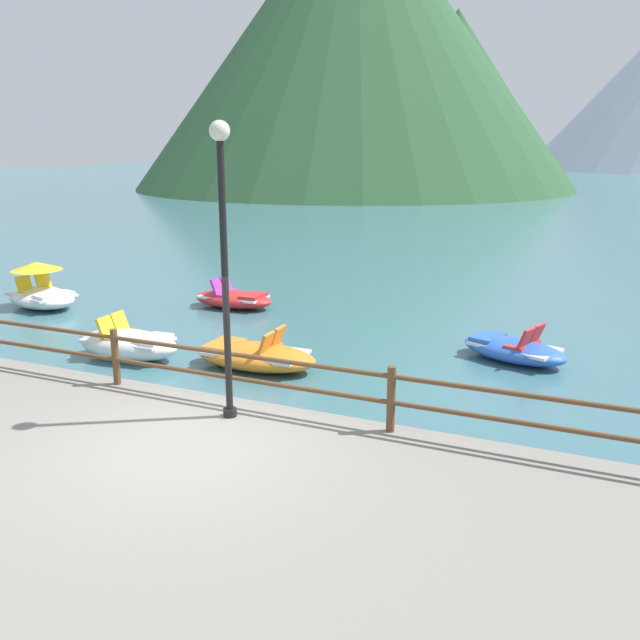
# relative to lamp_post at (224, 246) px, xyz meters

# --- Properties ---
(ground_plane) EXTENTS (200.00, 200.00, 0.00)m
(ground_plane) POSITION_rel_lamp_post_xyz_m (-0.05, 38.88, -2.92)
(ground_plane) COLOR #3D6B75
(promenade_dock) EXTENTS (28.00, 8.00, 0.40)m
(promenade_dock) POSITION_rel_lamp_post_xyz_m (-0.05, -3.32, -2.72)
(promenade_dock) COLOR gray
(promenade_dock) RESTS_ON ground
(dock_railing) EXTENTS (23.92, 0.12, 0.95)m
(dock_railing) POSITION_rel_lamp_post_xyz_m (-0.05, 0.43, -1.94)
(dock_railing) COLOR brown
(dock_railing) RESTS_ON promenade_dock
(lamp_post) EXTENTS (0.28, 0.28, 4.19)m
(lamp_post) POSITION_rel_lamp_post_xyz_m (0.00, 0.00, 0.00)
(lamp_post) COLOR black
(lamp_post) RESTS_ON promenade_dock
(pedal_boat_0) EXTENTS (2.27, 1.11, 0.81)m
(pedal_boat_0) POSITION_rel_lamp_post_xyz_m (-4.27, 7.31, -2.68)
(pedal_boat_0) COLOR red
(pedal_boat_0) RESTS_ON ground
(pedal_boat_1) EXTENTS (2.44, 1.79, 0.81)m
(pedal_boat_1) POSITION_rel_lamp_post_xyz_m (3.32, 5.61, -2.68)
(pedal_boat_1) COLOR blue
(pedal_boat_1) RESTS_ON ground
(pedal_boat_2) EXTENTS (2.31, 1.21, 0.90)m
(pedal_boat_2) POSITION_rel_lamp_post_xyz_m (-3.97, 2.61, -2.61)
(pedal_boat_2) COLOR white
(pedal_boat_2) RESTS_ON ground
(pedal_boat_3) EXTENTS (2.49, 1.89, 1.24)m
(pedal_boat_3) POSITION_rel_lamp_post_xyz_m (-9.02, 5.24, -2.49)
(pedal_boat_3) COLOR white
(pedal_boat_3) RESTS_ON ground
(pedal_boat_5) EXTENTS (2.56, 1.25, 0.83)m
(pedal_boat_5) POSITION_rel_lamp_post_xyz_m (-1.30, 3.09, -2.66)
(pedal_boat_5) COLOR orange
(pedal_boat_5) RESTS_ON ground
(cliff_headland) EXTENTS (43.82, 43.82, 29.11)m
(cliff_headland) POSITION_rel_lamp_post_xyz_m (-18.48, 58.74, 10.74)
(cliff_headland) COLOR #2D5633
(cliff_headland) RESTS_ON ground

